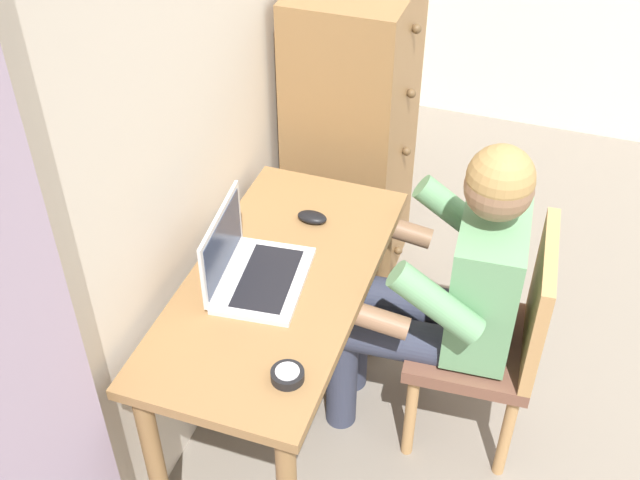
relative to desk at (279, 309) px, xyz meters
The scene contains 8 objects.
wall_back 0.77m from the desk, 49.76° to the left, with size 4.80×0.05×2.50m, color beige.
desk is the anchor object (origin of this frame).
dresser 0.97m from the desk, ahead, with size 0.52×0.46×1.29m.
chair 0.71m from the desk, 69.21° to the right, with size 0.45×0.43×0.87m.
person_seated 0.53m from the desk, 63.33° to the right, with size 0.55×0.60×1.18m.
laptop 0.20m from the desk, 113.25° to the left, with size 0.36×0.28×0.24m.
computer_mouse 0.33m from the desk, ahead, with size 0.06×0.10×0.03m, color black.
desk_clock 0.42m from the desk, 155.05° to the right, with size 0.09×0.09×0.03m.
Camera 1 is at (-1.92, 1.17, 2.35)m, focal length 44.37 mm.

